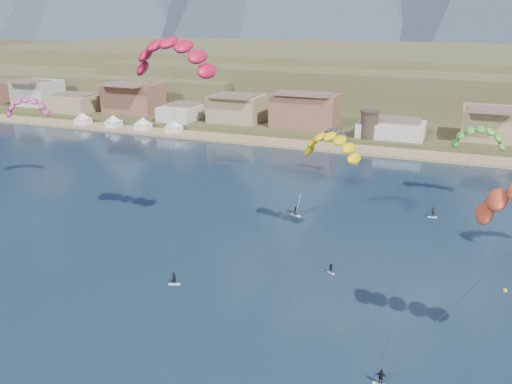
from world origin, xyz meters
The scene contains 14 objects.
ground centered at (0.00, 0.00, 0.00)m, with size 2400.00×2400.00×0.00m, color black.
beach centered at (0.00, 106.00, 0.25)m, with size 2200.00×12.00×0.90m.
land centered at (0.00, 560.00, 0.00)m, with size 2200.00×900.00×4.00m.
foothills centered at (22.39, 232.47, 9.08)m, with size 940.00×210.00×18.00m.
town centered at (-40.00, 122.00, 8.00)m, with size 400.00×24.00×12.00m.
watchtower centered at (5.00, 114.00, 6.37)m, with size 5.82×5.82×8.60m.
beach_tents centered at (-76.25, 106.00, 3.71)m, with size 43.40×6.40×5.00m.
kitesurfer_red centered at (-12.76, 29.27, 32.48)m, with size 14.14×17.34×36.69m.
kitesurfer_yellow centered at (10.56, 39.71, 17.67)m, with size 11.39×16.51×21.86m.
kitesurfer_green centered at (34.26, 70.98, 14.40)m, with size 13.55×16.51×20.01m.
distant_kite_pink centered at (-61.53, 47.34, 18.67)m, with size 10.37×8.59×21.70m.
distant_kite_dark centered at (2.25, 78.98, 10.74)m, with size 7.64×5.86×13.80m.
windsurfer centered at (2.08, 48.76, 1.35)m, with size 2.56×2.75×4.26m.
buoy centered at (38.93, 30.96, 0.10)m, with size 0.60×0.60×0.60m.
Camera 1 is at (29.49, -44.12, 37.76)m, focal length 36.66 mm.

